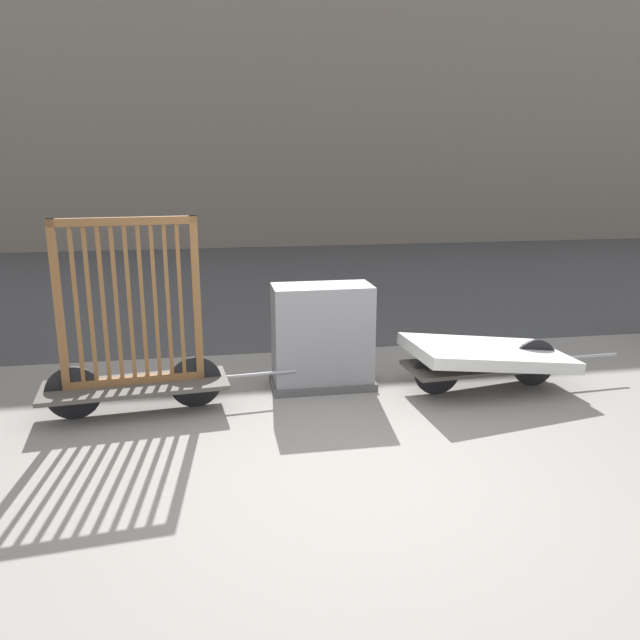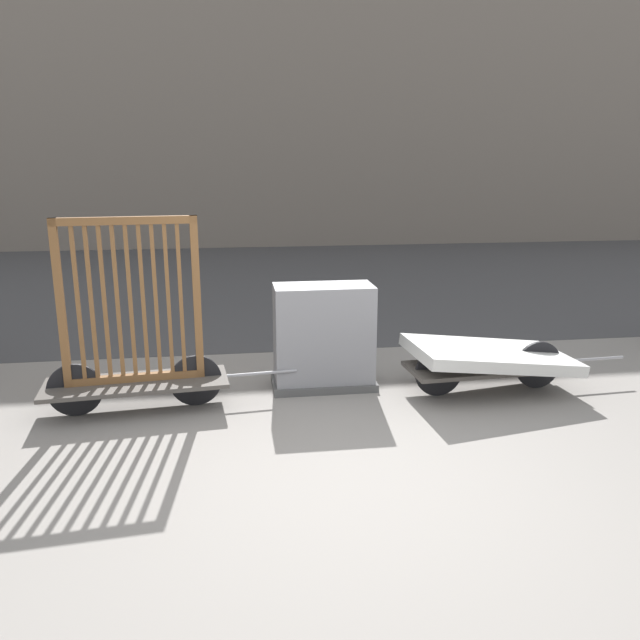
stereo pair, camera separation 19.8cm
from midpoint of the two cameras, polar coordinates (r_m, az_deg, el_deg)
The scene contains 6 objects.
ground_plane at distance 4.77m, azimuth 2.41°, elevation -14.57°, with size 60.00×60.00×0.00m, color gray.
road_strip at distance 12.75m, azimuth -5.81°, elevation 3.72°, with size 56.00×10.14×0.01m.
building_facade at distance 19.78m, azimuth -7.91°, elevation 21.60°, with size 48.00×4.00×9.82m.
bike_cart_with_bedframe at distance 6.04m, azimuth -17.57°, elevation -2.49°, with size 2.41×0.78×1.83m.
bike_cart_with_mattress at distance 6.63m, azimuth 14.28°, elevation -3.21°, with size 2.41×1.04×0.55m.
utility_cabinet at distance 6.47m, azimuth -0.68°, elevation -1.88°, with size 1.07×0.56×1.09m.
Camera 1 is at (-1.02, -4.06, 2.29)m, focal length 35.00 mm.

